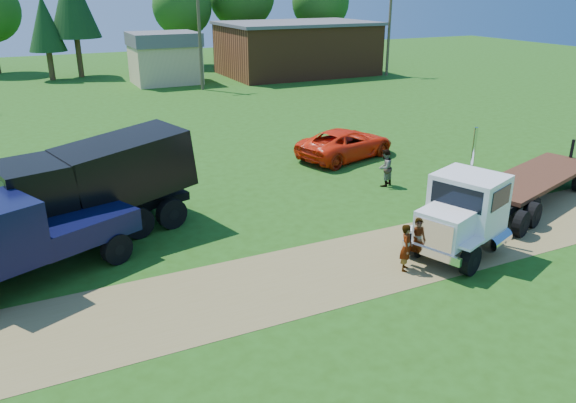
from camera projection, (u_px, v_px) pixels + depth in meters
name	position (u px, v px, depth m)	size (l,w,h in m)	color
ground	(351.00, 266.00, 18.71)	(140.00, 140.00, 0.00)	#224A10
dirt_track	(351.00, 266.00, 18.70)	(120.00, 4.20, 0.01)	olive
white_semi_tractor	(469.00, 213.00, 19.34)	(6.98, 4.41, 4.17)	black
black_dump_truck	(85.00, 186.00, 20.10)	(8.76, 4.57, 3.72)	black
navy_truck	(21.00, 240.00, 17.14)	(6.74, 4.67, 2.90)	maroon
orange_pickup	(346.00, 144.00, 30.20)	(2.64, 5.72, 1.59)	red
flatbed_trailer	(535.00, 180.00, 24.38)	(8.04, 4.55, 1.97)	#331C10
spectator_a	(406.00, 248.00, 18.18)	(0.59, 0.39, 1.61)	#999999
spectator_b	(385.00, 168.00, 25.92)	(0.85, 0.67, 1.76)	#999999
brick_building	(297.00, 48.00, 58.67)	(15.40, 10.40, 5.30)	brown
tan_shed	(165.00, 57.00, 53.07)	(6.20, 5.40, 4.70)	tan
utility_poles	(200.00, 35.00, 48.86)	(42.20, 0.28, 9.00)	#4E442C
tree_row	(125.00, 3.00, 60.15)	(57.24, 12.31, 11.58)	#3A2A17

